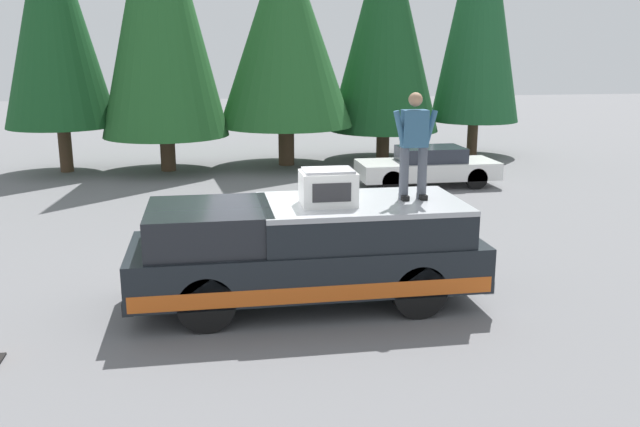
{
  "coord_description": "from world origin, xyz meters",
  "views": [
    {
      "loc": [
        -10.58,
        0.93,
        4.01
      ],
      "look_at": [
        0.03,
        -0.86,
        1.35
      ],
      "focal_mm": 37.75,
      "sensor_mm": 36.0,
      "label": 1
    }
  ],
  "objects_px": {
    "person_on_truck_bed": "(414,143)",
    "parked_car_white": "(428,166)",
    "compressor_unit": "(328,187)",
    "pickup_truck": "(307,251)"
  },
  "relations": [
    {
      "from": "person_on_truck_bed",
      "to": "parked_car_white",
      "type": "distance_m",
      "value": 9.57
    },
    {
      "from": "compressor_unit",
      "to": "parked_car_white",
      "type": "height_order",
      "value": "compressor_unit"
    },
    {
      "from": "pickup_truck",
      "to": "person_on_truck_bed",
      "type": "bearing_deg",
      "value": -89.17
    },
    {
      "from": "parked_car_white",
      "to": "pickup_truck",
      "type": "bearing_deg",
      "value": 150.7
    },
    {
      "from": "person_on_truck_bed",
      "to": "parked_car_white",
      "type": "xyz_separation_m",
      "value": [
        8.79,
        -3.23,
        -1.97
      ]
    },
    {
      "from": "compressor_unit",
      "to": "person_on_truck_bed",
      "type": "distance_m",
      "value": 1.56
    },
    {
      "from": "parked_car_white",
      "to": "person_on_truck_bed",
      "type": "bearing_deg",
      "value": 159.83
    },
    {
      "from": "compressor_unit",
      "to": "pickup_truck",
      "type": "bearing_deg",
      "value": 61.54
    },
    {
      "from": "pickup_truck",
      "to": "person_on_truck_bed",
      "type": "relative_size",
      "value": 3.28
    },
    {
      "from": "person_on_truck_bed",
      "to": "compressor_unit",
      "type": "bearing_deg",
      "value": 97.7
    }
  ]
}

